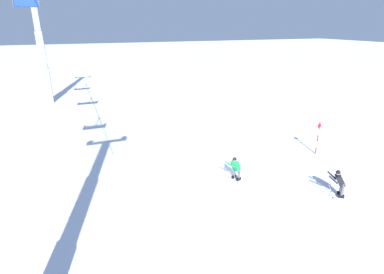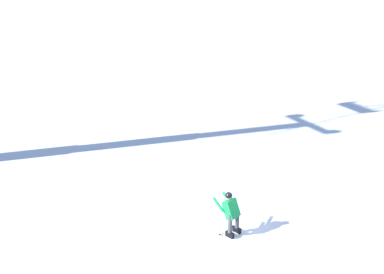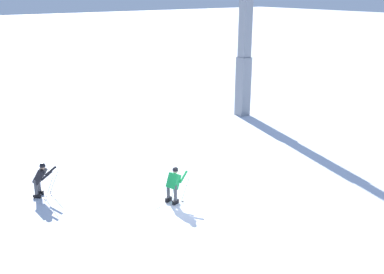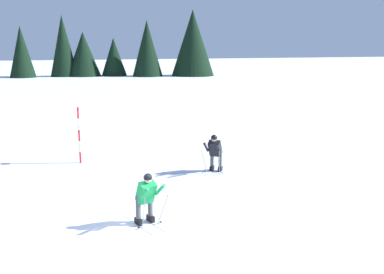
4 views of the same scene
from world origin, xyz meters
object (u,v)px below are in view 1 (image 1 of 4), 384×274
(lift_tower_far, at_px, (43,57))
(chairlift_seat_middle, at_px, (26,2))
(skier_distant_uphill, at_px, (340,182))
(trail_marker_pole, at_px, (318,137))
(skier_carving_main, at_px, (235,167))

(lift_tower_far, bearing_deg, chairlift_seat_middle, 180.00)
(skier_distant_uphill, bearing_deg, trail_marker_pole, -31.75)
(skier_carving_main, height_order, skier_distant_uphill, skier_distant_uphill)
(skier_carving_main, bearing_deg, lift_tower_far, 23.64)
(skier_carving_main, distance_m, chairlift_seat_middle, 20.84)
(chairlift_seat_middle, height_order, skier_distant_uphill, chairlift_seat_middle)
(trail_marker_pole, bearing_deg, chairlift_seat_middle, 49.24)
(skier_carving_main, relative_size, trail_marker_pole, 0.75)
(chairlift_seat_middle, xyz_separation_m, trail_marker_pole, (-14.65, -17.00, -8.52))
(skier_carving_main, distance_m, skier_distant_uphill, 5.23)
(lift_tower_far, height_order, trail_marker_pole, lift_tower_far)
(trail_marker_pole, bearing_deg, skier_distant_uphill, 148.25)
(lift_tower_far, height_order, skier_distant_uphill, lift_tower_far)
(skier_carving_main, xyz_separation_m, chairlift_seat_middle, (15.84, 10.19, 8.92))
(trail_marker_pole, bearing_deg, lift_tower_far, 37.60)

